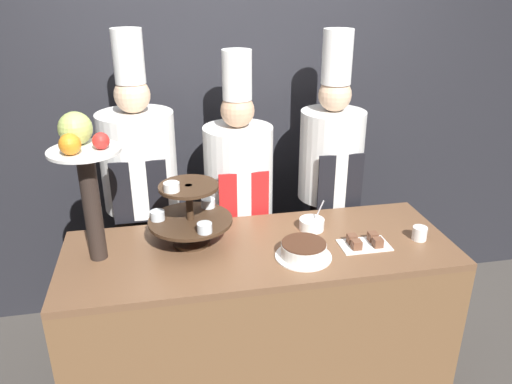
{
  "coord_description": "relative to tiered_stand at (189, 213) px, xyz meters",
  "views": [
    {
      "loc": [
        -0.43,
        -1.73,
        2.12
      ],
      "look_at": [
        0.0,
        0.45,
        1.15
      ],
      "focal_mm": 35.0,
      "sensor_mm": 36.0,
      "label": 1
    }
  ],
  "objects": [
    {
      "name": "tiered_stand",
      "position": [
        0.0,
        0.0,
        0.0
      ],
      "size": [
        0.41,
        0.41,
        0.35
      ],
      "color": "#3D2819",
      "rests_on": "buffet_counter"
    },
    {
      "name": "chef_center_left",
      "position": [
        0.32,
        0.49,
        -0.14
      ],
      "size": [
        0.4,
        0.4,
        1.76
      ],
      "color": "#28282D",
      "rests_on": "ground_plane"
    },
    {
      "name": "fruit_pedestal",
      "position": [
        -0.45,
        -0.03,
        0.3
      ],
      "size": [
        0.31,
        0.31,
        0.68
      ],
      "color": "#2D231E",
      "rests_on": "buffet_counter"
    },
    {
      "name": "chef_left",
      "position": [
        -0.24,
        0.49,
        -0.07
      ],
      "size": [
        0.42,
        0.42,
        1.88
      ],
      "color": "#38332D",
      "rests_on": "ground_plane"
    },
    {
      "name": "chef_center_right",
      "position": [
        0.88,
        0.49,
        -0.08
      ],
      "size": [
        0.38,
        0.38,
        1.86
      ],
      "color": "black",
      "rests_on": "ground_plane"
    },
    {
      "name": "cake_round",
      "position": [
        0.51,
        -0.23,
        -0.13
      ],
      "size": [
        0.27,
        0.27,
        0.08
      ],
      "color": "white",
      "rests_on": "buffet_counter"
    },
    {
      "name": "cup_white",
      "position": [
        1.13,
        -0.18,
        -0.13
      ],
      "size": [
        0.07,
        0.07,
        0.07
      ],
      "color": "white",
      "rests_on": "buffet_counter"
    },
    {
      "name": "serving_bowl_far",
      "position": [
        0.63,
        0.03,
        -0.14
      ],
      "size": [
        0.13,
        0.13,
        0.16
      ],
      "color": "white",
      "rests_on": "buffet_counter"
    },
    {
      "name": "buffet_counter",
      "position": [
        0.33,
        -0.1,
        -0.62
      ],
      "size": [
        1.9,
        0.7,
        0.9
      ],
      "color": "brown",
      "rests_on": "ground_plane"
    },
    {
      "name": "cake_square_tray",
      "position": [
        0.83,
        -0.19,
        -0.15
      ],
      "size": [
        0.24,
        0.15,
        0.05
      ],
      "color": "white",
      "rests_on": "buffet_counter"
    },
    {
      "name": "wall_back",
      "position": [
        0.33,
        0.88,
        0.33
      ],
      "size": [
        10.0,
        0.06,
        2.8
      ],
      "color": "#232328",
      "rests_on": "ground_plane"
    }
  ]
}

